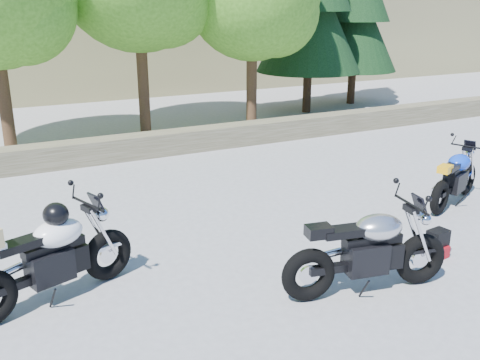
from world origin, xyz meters
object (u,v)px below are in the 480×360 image
silver_bike (368,252)px  white_bike (49,256)px  backpack (438,244)px  blue_bike (455,178)px

silver_bike → white_bike: bearing=167.3°
silver_bike → backpack: silver_bike is taller
backpack → blue_bike: bearing=29.9°
silver_bike → white_bike: (-3.30, 1.44, 0.06)m
silver_bike → white_bike: 3.60m
blue_bike → backpack: blue_bike is taller
blue_bike → white_bike: bearing=159.2°
silver_bike → blue_bike: silver_bike is taller
silver_bike → backpack: (1.45, 0.29, -0.33)m
white_bike → silver_bike: bearing=-42.4°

